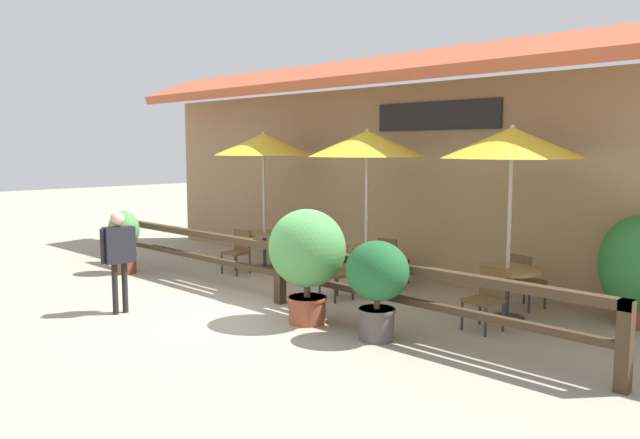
% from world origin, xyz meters
% --- Properties ---
extents(ground_plane, '(60.00, 60.00, 0.00)m').
position_xyz_m(ground_plane, '(0.00, 0.00, 0.00)').
color(ground_plane, '#9E937F').
extents(building_facade, '(14.28, 1.49, 4.23)m').
position_xyz_m(building_facade, '(0.00, 4.10, 2.17)').
color(building_facade, '#997A56').
rests_on(building_facade, ground).
extents(patio_railing, '(10.40, 0.14, 0.95)m').
position_xyz_m(patio_railing, '(0.00, 1.05, 0.70)').
color(patio_railing, '#3D2D1E').
rests_on(patio_railing, ground).
extents(patio_umbrella_near, '(1.98, 1.98, 2.76)m').
position_xyz_m(patio_umbrella_near, '(-2.41, 2.80, 2.50)').
color(patio_umbrella_near, '#B7B2A8').
rests_on(patio_umbrella_near, ground).
extents(dining_table_near, '(0.93, 0.93, 0.74)m').
position_xyz_m(dining_table_near, '(-2.41, 2.80, 0.59)').
color(dining_table_near, olive).
rests_on(dining_table_near, ground).
extents(chair_near_streetside, '(0.49, 0.49, 0.84)m').
position_xyz_m(chair_near_streetside, '(-2.38, 2.08, 0.47)').
color(chair_near_streetside, brown).
rests_on(chair_near_streetside, ground).
extents(chair_near_wallside, '(0.48, 0.48, 0.84)m').
position_xyz_m(chair_near_wallside, '(-2.41, 3.51, 0.47)').
color(chair_near_wallside, brown).
rests_on(chair_near_wallside, ground).
extents(patio_umbrella_middle, '(1.98, 1.98, 2.76)m').
position_xyz_m(patio_umbrella_middle, '(0.40, 2.67, 2.50)').
color(patio_umbrella_middle, '#B7B2A8').
rests_on(patio_umbrella_middle, ground).
extents(dining_table_middle, '(0.93, 0.93, 0.74)m').
position_xyz_m(dining_table_middle, '(0.40, 2.67, 0.59)').
color(dining_table_middle, olive).
rests_on(dining_table_middle, ground).
extents(chair_middle_streetside, '(0.46, 0.46, 0.84)m').
position_xyz_m(chair_middle_streetside, '(0.46, 1.93, 0.47)').
color(chair_middle_streetside, brown).
rests_on(chair_middle_streetside, ground).
extents(chair_middle_wallside, '(0.42, 0.42, 0.84)m').
position_xyz_m(chair_middle_wallside, '(0.37, 3.41, 0.47)').
color(chair_middle_wallside, brown).
rests_on(chair_middle_wallside, ground).
extents(patio_umbrella_far, '(1.98, 1.98, 2.76)m').
position_xyz_m(patio_umbrella_far, '(2.97, 2.73, 2.50)').
color(patio_umbrella_far, '#B7B2A8').
rests_on(patio_umbrella_far, ground).
extents(dining_table_far, '(0.93, 0.93, 0.74)m').
position_xyz_m(dining_table_far, '(2.97, 2.73, 0.59)').
color(dining_table_far, olive).
rests_on(dining_table_far, ground).
extents(chair_far_streetside, '(0.47, 0.47, 0.84)m').
position_xyz_m(chair_far_streetside, '(3.05, 2.02, 0.47)').
color(chair_far_streetside, brown).
rests_on(chair_far_streetside, ground).
extents(chair_far_wallside, '(0.49, 0.49, 0.84)m').
position_xyz_m(chair_far_wallside, '(2.89, 3.44, 0.47)').
color(chair_far_wallside, brown).
rests_on(chair_far_wallside, ground).
extents(potted_plant_tall_tropical, '(0.64, 0.58, 1.23)m').
position_xyz_m(potted_plant_tall_tropical, '(-3.95, 0.53, 0.71)').
color(potted_plant_tall_tropical, brown).
rests_on(potted_plant_tall_tropical, ground).
extents(potted_plant_broad_leaf, '(1.13, 1.01, 1.60)m').
position_xyz_m(potted_plant_broad_leaf, '(1.09, 0.58, 0.99)').
color(potted_plant_broad_leaf, '#9E4C33').
rests_on(potted_plant_broad_leaf, ground).
extents(potted_plant_corner_fern, '(0.84, 0.75, 1.28)m').
position_xyz_m(potted_plant_corner_fern, '(2.27, 0.67, 0.79)').
color(potted_plant_corner_fern, '#564C47').
rests_on(potted_plant_corner_fern, ground).
extents(potted_plant_small_flowering, '(0.97, 0.87, 1.53)m').
position_xyz_m(potted_plant_small_flowering, '(4.42, 3.55, 0.84)').
color(potted_plant_small_flowering, brown).
rests_on(potted_plant_small_flowering, ground).
extents(pedestrian, '(0.22, 0.54, 1.51)m').
position_xyz_m(pedestrian, '(-1.25, -1.00, 0.97)').
color(pedestrian, black).
rests_on(pedestrian, ground).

